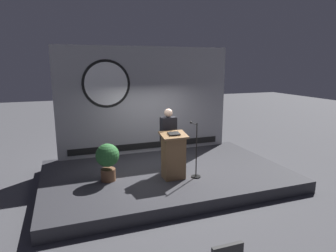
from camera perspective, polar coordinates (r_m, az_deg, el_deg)
ground_plane at (r=8.13m, az=-0.36°, el=-10.58°), size 40.00×40.00×0.00m
stage_platform at (r=8.07m, az=-0.36°, el=-9.60°), size 6.40×4.00×0.30m
banner_display at (r=9.33m, az=-4.44°, el=4.95°), size 5.54×0.12×3.36m
podium at (r=7.31m, az=1.08°, el=-5.83°), size 0.64×0.50×1.19m
speaker_person at (r=7.68m, az=0.07°, el=-2.73°), size 0.40×0.26×1.70m
microphone_stand at (r=7.47m, az=5.37°, el=-6.27°), size 0.24×0.51×1.41m
potted_plant at (r=7.31m, az=-11.71°, el=-6.25°), size 0.57×0.57×0.94m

